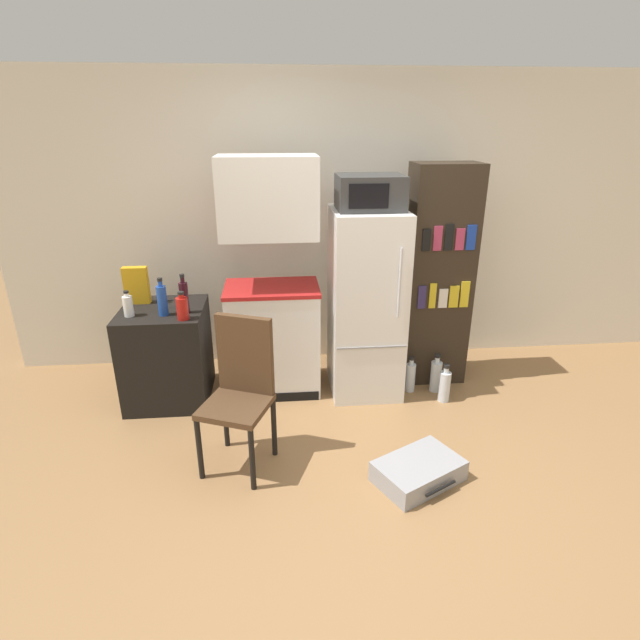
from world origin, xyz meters
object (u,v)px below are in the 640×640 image
object	(u,v)px
water_bottle_front	(436,375)
water_bottle_middle	(410,376)
suitcase_large_flat	(419,471)
bottle_ketchup_red	(182,308)
chair	(241,382)
bookshelf	(438,278)
refrigerator	(366,304)
cereal_box	(136,285)
kitchen_hutch	(272,291)
bottle_milk_white	(128,306)
bottle_wine_dark	(184,297)
water_bottle_back	(445,386)
bottle_blue_soda	(162,300)
microwave	(370,192)
side_table	(167,354)

from	to	relation	value
water_bottle_front	water_bottle_middle	xyz separation A→B (m)	(-0.21, 0.02, -0.01)
suitcase_large_flat	bottle_ketchup_red	bearing A→B (deg)	120.31
chair	bookshelf	bearing A→B (deg)	54.85
refrigerator	chair	size ratio (longest dim) A/B	1.51
cereal_box	refrigerator	bearing A→B (deg)	-4.22
kitchen_hutch	water_bottle_front	world-z (taller)	kitchen_hutch
bottle_ketchup_red	bottle_milk_white	xyz separation A→B (m)	(-0.42, 0.11, -0.01)
bottle_wine_dark	water_bottle_back	distance (m)	2.20
bookshelf	bottle_ketchup_red	size ratio (longest dim) A/B	8.64
refrigerator	bottle_blue_soda	xyz separation A→B (m)	(-1.58, -0.16, 0.15)
refrigerator	water_bottle_middle	size ratio (longest dim) A/B	4.78
chair	water_bottle_back	size ratio (longest dim) A/B	3.06
water_bottle_middle	bottle_ketchup_red	bearing A→B (deg)	-175.21
bottle_milk_white	bookshelf	bearing A→B (deg)	6.85
microwave	bottle_ketchup_red	bearing A→B (deg)	-169.68
side_table	refrigerator	world-z (taller)	refrigerator
bottle_milk_white	bottle_ketchup_red	bearing A→B (deg)	-14.18
bottle_ketchup_red	bottle_milk_white	world-z (taller)	bottle_ketchup_red
bottle_milk_white	suitcase_large_flat	bearing A→B (deg)	-28.73
bottle_blue_soda	chair	bearing A→B (deg)	-50.60
chair	water_bottle_front	bearing A→B (deg)	48.01
bottle_blue_soda	water_bottle_back	bearing A→B (deg)	-3.60
bottle_milk_white	water_bottle_front	size ratio (longest dim) A/B	0.58
kitchen_hutch	bottle_ketchup_red	world-z (taller)	kitchen_hutch
bottle_wine_dark	chair	distance (m)	0.96
water_bottle_back	cereal_box	bearing A→B (deg)	170.06
bottle_milk_white	water_bottle_middle	bearing A→B (deg)	1.19
bookshelf	bottle_wine_dark	size ratio (longest dim) A/B	6.03
side_table	refrigerator	size ratio (longest dim) A/B	0.51
bottle_blue_soda	bottle_milk_white	distance (m)	0.26
microwave	water_bottle_middle	world-z (taller)	microwave
bottle_blue_soda	water_bottle_back	size ratio (longest dim) A/B	0.89
bottle_milk_white	cereal_box	distance (m)	0.30
kitchen_hutch	suitcase_large_flat	world-z (taller)	kitchen_hutch
bottle_ketchup_red	suitcase_large_flat	distance (m)	2.02
water_bottle_back	side_table	bearing A→B (deg)	172.98
water_bottle_middle	chair	bearing A→B (deg)	-149.89
bottle_wine_dark	kitchen_hutch	bearing A→B (deg)	15.58
refrigerator	water_bottle_front	world-z (taller)	refrigerator
chair	water_bottle_middle	world-z (taller)	chair
side_table	water_bottle_middle	bearing A→B (deg)	-2.56
bottle_milk_white	suitcase_large_flat	distance (m)	2.40
suitcase_large_flat	cereal_box	bearing A→B (deg)	117.62
microwave	bottle_ketchup_red	size ratio (longest dim) A/B	2.31
chair	water_bottle_front	size ratio (longest dim) A/B	2.94
refrigerator	water_bottle_back	bearing A→B (deg)	-25.40
kitchen_hutch	water_bottle_middle	size ratio (longest dim) A/B	6.01
cereal_box	water_bottle_front	world-z (taller)	cereal_box
microwave	chair	size ratio (longest dim) A/B	0.49
bottle_blue_soda	cereal_box	distance (m)	0.39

